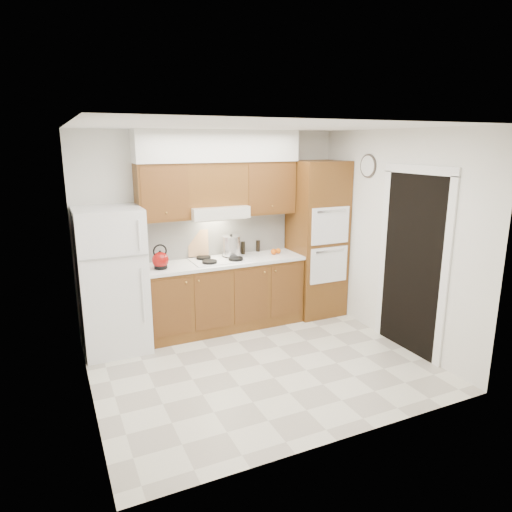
{
  "coord_description": "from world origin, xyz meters",
  "views": [
    {
      "loc": [
        -2.03,
        -4.25,
        2.44
      ],
      "look_at": [
        0.15,
        0.45,
        1.15
      ],
      "focal_mm": 32.0,
      "sensor_mm": 36.0,
      "label": 1
    }
  ],
  "objects_px": {
    "fridge": "(112,280)",
    "oven_cabinet": "(316,239)",
    "kettle": "(160,260)",
    "stock_pot": "(231,246)"
  },
  "relations": [
    {
      "from": "fridge",
      "to": "oven_cabinet",
      "type": "distance_m",
      "value": 2.86
    },
    {
      "from": "oven_cabinet",
      "to": "kettle",
      "type": "height_order",
      "value": "oven_cabinet"
    },
    {
      "from": "fridge",
      "to": "oven_cabinet",
      "type": "bearing_deg",
      "value": 0.7
    },
    {
      "from": "kettle",
      "to": "stock_pot",
      "type": "bearing_deg",
      "value": 30.64
    },
    {
      "from": "stock_pot",
      "to": "oven_cabinet",
      "type": "bearing_deg",
      "value": -5.14
    },
    {
      "from": "fridge",
      "to": "oven_cabinet",
      "type": "relative_size",
      "value": 0.78
    },
    {
      "from": "kettle",
      "to": "stock_pot",
      "type": "relative_size",
      "value": 0.8
    },
    {
      "from": "fridge",
      "to": "stock_pot",
      "type": "height_order",
      "value": "fridge"
    },
    {
      "from": "oven_cabinet",
      "to": "kettle",
      "type": "xyz_separation_m",
      "value": [
        -2.27,
        -0.06,
        -0.05
      ]
    },
    {
      "from": "fridge",
      "to": "kettle",
      "type": "relative_size",
      "value": 8.46
    }
  ]
}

